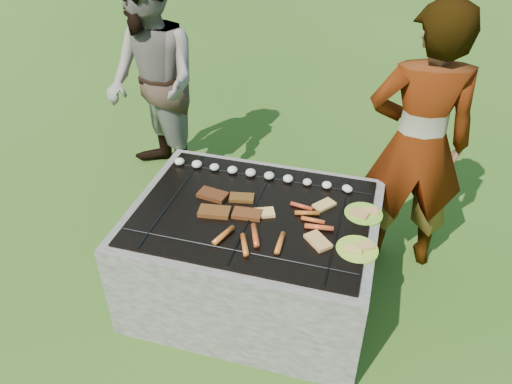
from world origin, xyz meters
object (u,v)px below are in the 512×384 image
fire_pit (254,257)px  plate_far (363,214)px  plate_near (357,249)px  cook (418,145)px  bystander (153,84)px

fire_pit → plate_far: plate_far is taller
plate_near → cook: (0.23, 0.73, 0.20)m
plate_far → cook: (0.23, 0.44, 0.20)m
cook → plate_near: bearing=64.1°
cook → bystander: (-1.82, 0.41, -0.02)m
fire_pit → plate_far: 0.66m
plate_far → plate_near: size_ratio=0.97×
fire_pit → cook: 1.11m
plate_far → bystander: bearing=151.9°
fire_pit → cook: (0.79, 0.58, 0.53)m
fire_pit → plate_far: bearing=13.8°
plate_near → fire_pit: bearing=165.2°
fire_pit → plate_near: 0.67m
plate_near → bystander: size_ratio=0.16×
plate_far → bystander: (-1.59, 0.85, 0.18)m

